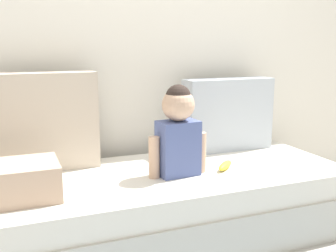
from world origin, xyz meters
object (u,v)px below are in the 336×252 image
object	(u,v)px
banana	(225,165)
throw_pillow_left	(44,122)
couch	(162,205)
throw_pillow_right	(228,114)
toddler	(178,129)
folded_blanket	(12,182)

from	to	relation	value
banana	throw_pillow_left	bearing A→B (deg)	157.75
couch	throw_pillow_right	size ratio (longest dim) A/B	3.55
couch	toddler	xyz separation A→B (m)	(0.06, -0.06, 0.43)
throw_pillow_right	folded_blanket	size ratio (longest dim) A/B	1.44
toddler	banana	size ratio (longest dim) A/B	2.77
folded_blanket	toddler	bearing A→B (deg)	2.98
throw_pillow_left	folded_blanket	world-z (taller)	throw_pillow_left
couch	toddler	world-z (taller)	toddler
couch	banana	xyz separation A→B (m)	(0.34, -0.07, 0.20)
throw_pillow_left	toddler	bearing A→B (deg)	-29.90
throw_pillow_left	folded_blanket	bearing A→B (deg)	-114.13
toddler	folded_blanket	world-z (taller)	toddler
couch	throw_pillow_right	bearing A→B (deg)	28.22
throw_pillow_left	throw_pillow_right	world-z (taller)	throw_pillow_left
couch	banana	distance (m)	0.40
couch	throw_pillow_right	world-z (taller)	throw_pillow_right
throw_pillow_right	folded_blanket	xyz separation A→B (m)	(-1.31, -0.40, -0.15)
couch	throw_pillow_left	bearing A→B (deg)	151.78
toddler	couch	bearing A→B (deg)	137.70
toddler	banana	distance (m)	0.35
couch	banana	world-z (taller)	banana
throw_pillow_left	toddler	xyz separation A→B (m)	(0.63, -0.36, -0.02)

